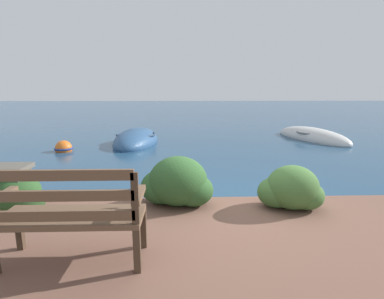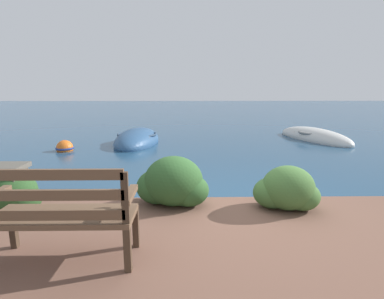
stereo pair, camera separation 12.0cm
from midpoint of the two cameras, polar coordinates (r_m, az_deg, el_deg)
name	(u,v)px [view 1 (the left image)]	position (r m, az deg, el deg)	size (l,w,h in m)	color
ground_plane	(231,211)	(4.58, 6.77, -11.52)	(80.00, 80.00, 0.00)	navy
park_bench	(70,213)	(2.94, -23.37, -11.11)	(1.29, 0.48, 0.93)	#433123
hedge_clump_far_left	(15,195)	(4.51, -31.30, -7.46)	(0.78, 0.56, 0.53)	#284C23
hedge_clump_left	(177,184)	(4.10, -3.70, -6.57)	(1.00, 0.72, 0.68)	#2D5628
hedge_clump_centre	(291,190)	(4.18, 17.58, -7.35)	(0.86, 0.62, 0.58)	#426B33
rowboat_nearest	(136,141)	(10.08, -10.90, 1.56)	(1.57, 3.02, 0.86)	#2D517A
rowboat_mid	(312,137)	(11.55, 21.61, 2.15)	(2.12, 3.52, 0.73)	silver
mooring_buoy	(64,149)	(9.43, -23.59, 0.17)	(0.52, 0.52, 0.47)	orange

